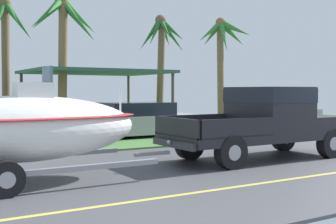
% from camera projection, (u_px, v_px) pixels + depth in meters
% --- Properties ---
extents(ground, '(36.00, 22.00, 0.11)m').
position_uv_depth(ground, '(164.00, 133.00, 19.50)').
color(ground, '#4C4C51').
extents(pickup_truck_towing, '(5.49, 2.03, 1.94)m').
position_uv_depth(pickup_truck_towing, '(268.00, 119.00, 12.15)').
color(pickup_truck_towing, black).
rests_on(pickup_truck_towing, ground).
extents(boat_on_trailer, '(6.09, 2.34, 2.33)m').
position_uv_depth(boat_on_trailer, '(20.00, 128.00, 8.77)').
color(boat_on_trailer, gray).
rests_on(boat_on_trailer, ground).
extents(parked_sedan_near, '(4.71, 1.87, 1.38)m').
position_uv_depth(parked_sedan_near, '(141.00, 121.00, 17.40)').
color(parked_sedan_near, '#99999E').
rests_on(parked_sedan_near, ground).
extents(parked_sedan_far, '(4.43, 1.90, 1.38)m').
position_uv_depth(parked_sedan_far, '(278.00, 114.00, 22.73)').
color(parked_sedan_far, '#99999E').
rests_on(parked_sedan_far, ground).
extents(carport_awning, '(6.35, 5.24, 2.80)m').
position_uv_depth(carport_awning, '(95.00, 73.00, 21.46)').
color(carport_awning, '#4C4238').
rests_on(carport_awning, ground).
extents(palm_tree_near_left, '(2.71, 2.70, 6.47)m').
position_uv_depth(palm_tree_near_left, '(6.00, 33.00, 21.95)').
color(palm_tree_near_left, brown).
rests_on(palm_tree_near_left, ground).
extents(palm_tree_near_right, '(3.02, 2.76, 5.70)m').
position_uv_depth(palm_tree_near_right, '(223.00, 44.00, 23.63)').
color(palm_tree_near_right, brown).
rests_on(palm_tree_near_right, ground).
extents(palm_tree_far_left, '(2.94, 3.30, 5.92)m').
position_uv_depth(palm_tree_far_left, '(64.00, 27.00, 18.81)').
color(palm_tree_far_left, brown).
rests_on(palm_tree_far_left, ground).
extents(palm_tree_far_right, '(2.84, 3.22, 5.99)m').
position_uv_depth(palm_tree_far_right, '(162.00, 44.00, 24.51)').
color(palm_tree_far_right, brown).
rests_on(palm_tree_far_right, ground).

